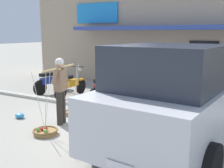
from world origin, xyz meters
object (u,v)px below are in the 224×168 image
(plastic_litter_bag, at_px, (20,116))
(motorcycle_second_in_row, at_px, (71,85))
(fruit_basket_left_side, at_px, (75,112))
(motorcycle_nearest_shop, at_px, (52,81))
(motorcycle_end_of_row, at_px, (146,90))
(wooden_crate, at_px, (189,99))
(motorcycle_third_in_row, at_px, (106,88))
(parked_truck, at_px, (180,98))
(fruit_vendor, at_px, (60,86))
(fruit_basket_right_side, at_px, (45,131))

(plastic_litter_bag, bearing_deg, motorcycle_second_in_row, 97.03)
(plastic_litter_bag, bearing_deg, fruit_basket_left_side, 41.58)
(motorcycle_second_in_row, bearing_deg, motorcycle_nearest_shop, 168.28)
(motorcycle_second_in_row, bearing_deg, motorcycle_end_of_row, 9.01)
(fruit_basket_left_side, distance_m, motorcycle_second_in_row, 2.25)
(motorcycle_second_in_row, relative_size, wooden_crate, 4.14)
(motorcycle_third_in_row, xyz_separation_m, parked_truck, (3.24, -2.52, 0.58))
(motorcycle_third_in_row, height_order, parked_truck, parked_truck)
(motorcycle_third_in_row, height_order, plastic_litter_bag, motorcycle_third_in_row)
(motorcycle_end_of_row, relative_size, parked_truck, 0.38)
(motorcycle_second_in_row, distance_m, motorcycle_end_of_row, 2.80)
(parked_truck, bearing_deg, fruit_basket_left_side, 167.56)
(fruit_vendor, xyz_separation_m, fruit_basket_left_side, (-0.18, 0.78, -0.90))
(motorcycle_second_in_row, height_order, motorcycle_end_of_row, same)
(motorcycle_third_in_row, bearing_deg, plastic_litter_bag, -110.91)
(motorcycle_third_in_row, bearing_deg, fruit_basket_right_side, -83.29)
(fruit_vendor, distance_m, plastic_litter_bag, 1.60)
(motorcycle_nearest_shop, relative_size, plastic_litter_bag, 6.49)
(fruit_basket_left_side, xyz_separation_m, motorcycle_third_in_row, (-0.05, 1.81, 0.38))
(fruit_basket_left_side, xyz_separation_m, motorcycle_nearest_shop, (-2.55, 1.91, 0.38))
(motorcycle_second_in_row, height_order, plastic_litter_bag, motorcycle_second_in_row)
(fruit_basket_left_side, xyz_separation_m, wooden_crate, (2.55, 2.87, 0.08))
(fruit_vendor, height_order, fruit_basket_right_side, fruit_vendor)
(motorcycle_third_in_row, distance_m, wooden_crate, 2.81)
(motorcycle_second_in_row, distance_m, motorcycle_third_in_row, 1.41)
(fruit_basket_right_side, bearing_deg, fruit_basket_left_side, 102.58)
(fruit_vendor, xyz_separation_m, fruit_basket_right_side, (0.17, -0.78, -0.90))
(fruit_basket_left_side, height_order, motorcycle_nearest_shop, fruit_basket_left_side)
(parked_truck, relative_size, plastic_litter_bag, 17.32)
(fruit_basket_left_side, bearing_deg, plastic_litter_bag, -138.42)
(fruit_basket_right_side, xyz_separation_m, motorcycle_third_in_row, (-0.40, 3.38, 0.37))
(wooden_crate, bearing_deg, fruit_vendor, -123.04)
(fruit_vendor, xyz_separation_m, wooden_crate, (2.37, 3.65, -0.82))
(fruit_basket_right_side, height_order, motorcycle_end_of_row, fruit_basket_right_side)
(fruit_vendor, bearing_deg, wooden_crate, 56.96)
(fruit_vendor, distance_m, wooden_crate, 4.42)
(wooden_crate, bearing_deg, motorcycle_end_of_row, -148.78)
(fruit_basket_left_side, bearing_deg, motorcycle_end_of_row, 58.21)
(fruit_vendor, relative_size, fruit_basket_left_side, 1.17)
(fruit_basket_right_side, height_order, parked_truck, parked_truck)
(plastic_litter_bag, bearing_deg, wooden_crate, 46.47)
(fruit_vendor, distance_m, parked_truck, 3.02)
(fruit_vendor, relative_size, parked_truck, 0.35)
(fruit_vendor, bearing_deg, motorcycle_nearest_shop, 135.35)
(fruit_vendor, relative_size, motorcycle_nearest_shop, 0.93)
(motorcycle_nearest_shop, bearing_deg, fruit_basket_right_side, -50.18)
(fruit_basket_right_side, relative_size, motorcycle_third_in_row, 0.80)
(motorcycle_nearest_shop, bearing_deg, motorcycle_second_in_row, -11.72)
(motorcycle_third_in_row, height_order, motorcycle_end_of_row, same)
(motorcycle_end_of_row, bearing_deg, motorcycle_second_in_row, -170.99)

